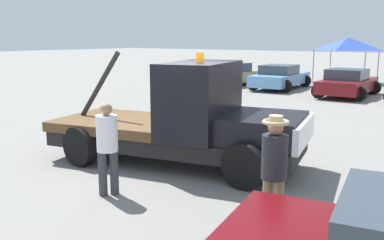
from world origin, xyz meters
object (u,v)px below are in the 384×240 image
(tow_truck, at_px, (189,122))
(person_at_hood, at_px, (107,143))
(parked_car_tan, at_px, (234,75))
(canopy_tent_blue, at_px, (347,44))
(parked_car_maroon, at_px, (347,83))
(person_near_truck, at_px, (274,164))
(parked_car_skyblue, at_px, (280,77))

(tow_truck, bearing_deg, person_at_hood, -103.87)
(tow_truck, relative_size, parked_car_tan, 1.36)
(canopy_tent_blue, bearing_deg, tow_truck, -81.90)
(parked_car_tan, height_order, parked_car_maroon, same)
(person_at_hood, bearing_deg, canopy_tent_blue, -45.57)
(person_near_truck, xyz_separation_m, canopy_tent_blue, (-5.91, 22.20, 1.41))
(tow_truck, bearing_deg, parked_car_tan, 104.27)
(person_at_hood, bearing_deg, parked_car_tan, -28.43)
(parked_car_skyblue, xyz_separation_m, parked_car_maroon, (4.01, -0.97, -0.00))
(person_at_hood, xyz_separation_m, parked_car_tan, (-7.68, 16.97, -0.33))
(person_at_hood, distance_m, parked_car_maroon, 16.08)
(parked_car_skyblue, height_order, parked_car_maroon, same)
(parked_car_tan, bearing_deg, parked_car_maroon, -92.34)
(person_near_truck, xyz_separation_m, parked_car_maroon, (-3.77, 15.63, -0.38))
(parked_car_tan, relative_size, canopy_tent_blue, 1.41)
(canopy_tent_blue, bearing_deg, parked_car_skyblue, -108.50)
(tow_truck, relative_size, canopy_tent_blue, 1.92)
(person_near_truck, bearing_deg, tow_truck, 71.14)
(parked_car_skyblue, relative_size, parked_car_maroon, 1.12)
(tow_truck, bearing_deg, person_near_truck, -46.45)
(parked_car_tan, bearing_deg, person_at_hood, -150.52)
(person_at_hood, relative_size, parked_car_maroon, 0.38)
(tow_truck, relative_size, person_at_hood, 3.59)
(person_near_truck, distance_m, parked_car_tan, 19.72)
(person_near_truck, bearing_deg, parked_car_skyblue, 39.14)
(parked_car_tan, bearing_deg, person_near_truck, -141.93)
(parked_car_maroon, bearing_deg, canopy_tent_blue, 16.17)
(parked_car_tan, relative_size, parked_car_skyblue, 0.91)
(tow_truck, distance_m, person_at_hood, 2.38)
(person_near_truck, height_order, parked_car_skyblue, person_near_truck)
(parked_car_tan, distance_m, parked_car_maroon, 7.01)
(parked_car_skyblue, distance_m, parked_car_maroon, 4.12)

